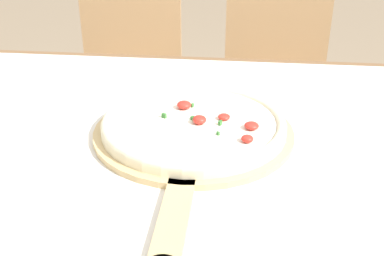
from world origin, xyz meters
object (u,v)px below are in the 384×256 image
(pizza, at_px, (194,123))
(chair_left, at_px, (131,85))
(pizza_peel, at_px, (192,137))
(chair_right, at_px, (274,91))

(pizza, height_order, chair_left, chair_left)
(pizza_peel, distance_m, chair_left, 0.96)
(pizza_peel, bearing_deg, pizza, 88.92)
(pizza, xyz_separation_m, chair_right, (0.21, 0.84, -0.27))
(pizza, xyz_separation_m, chair_left, (-0.33, 0.84, -0.27))
(pizza_peel, relative_size, chair_left, 0.69)
(pizza, height_order, chair_right, chair_right)
(pizza_peel, relative_size, chair_right, 0.69)
(pizza_peel, distance_m, chair_right, 0.92)
(pizza_peel, height_order, chair_right, chair_right)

